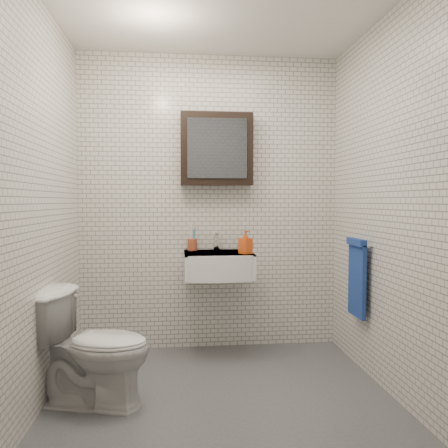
# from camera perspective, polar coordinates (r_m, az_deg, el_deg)

# --- Properties ---
(ground) EXTENTS (2.20, 2.00, 0.01)m
(ground) POSITION_cam_1_polar(r_m,az_deg,el_deg) (3.02, -0.33, -21.65)
(ground) COLOR #484A4F
(ground) RESTS_ON ground
(room_shell) EXTENTS (2.22, 2.02, 2.51)m
(room_shell) POSITION_cam_1_polar(r_m,az_deg,el_deg) (2.76, -0.34, 7.18)
(room_shell) COLOR silver
(room_shell) RESTS_ON ground
(washbasin) EXTENTS (0.55, 0.50, 0.20)m
(washbasin) POSITION_cam_1_polar(r_m,az_deg,el_deg) (3.52, -0.69, -5.32)
(washbasin) COLOR white
(washbasin) RESTS_ON room_shell
(faucet) EXTENTS (0.06, 0.20, 0.15)m
(faucet) POSITION_cam_1_polar(r_m,az_deg,el_deg) (3.70, -0.97, -2.41)
(faucet) COLOR silver
(faucet) RESTS_ON washbasin
(mirror_cabinet) EXTENTS (0.60, 0.15, 0.60)m
(mirror_cabinet) POSITION_cam_1_polar(r_m,az_deg,el_deg) (3.70, -0.98, 9.74)
(mirror_cabinet) COLOR black
(mirror_cabinet) RESTS_ON room_shell
(towel_rail) EXTENTS (0.09, 0.30, 0.58)m
(towel_rail) POSITION_cam_1_polar(r_m,az_deg,el_deg) (3.40, 16.99, -6.30)
(towel_rail) COLOR silver
(towel_rail) RESTS_ON room_shell
(toothbrush_cup) EXTENTS (0.10, 0.10, 0.22)m
(toothbrush_cup) POSITION_cam_1_polar(r_m,az_deg,el_deg) (3.69, -4.15, -2.62)
(toothbrush_cup) COLOR #9C4327
(toothbrush_cup) RESTS_ON washbasin
(soap_bottle) EXTENTS (0.12, 0.12, 0.18)m
(soap_bottle) POSITION_cam_1_polar(r_m,az_deg,el_deg) (3.45, 2.83, -2.39)
(soap_bottle) COLOR orange
(soap_bottle) RESTS_ON washbasin
(toilet) EXTENTS (0.79, 0.58, 0.73)m
(toilet) POSITION_cam_1_polar(r_m,az_deg,el_deg) (2.93, -16.69, -15.11)
(toilet) COLOR white
(toilet) RESTS_ON ground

